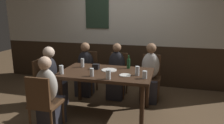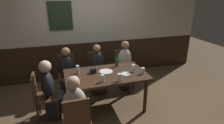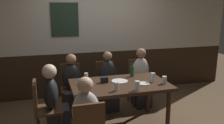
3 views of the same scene
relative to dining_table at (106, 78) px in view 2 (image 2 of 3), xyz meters
name	(u,v)px [view 2 (image 2 of 3)]	position (x,y,z in m)	size (l,w,h in m)	color
ground_plane	(106,107)	(0.00, 0.00, -0.66)	(12.00, 12.00, 0.00)	brown
wall_back	(89,29)	(0.00, 1.65, 0.65)	(6.40, 0.13, 2.60)	#332316
dining_table	(106,78)	(0.00, 0.00, 0.00)	(1.53, 0.92, 0.74)	#382316
chair_head_west	(42,94)	(-1.18, 0.00, -0.16)	(0.40, 0.40, 0.88)	#513521
chair_left_far	(67,72)	(-0.68, 0.88, -0.16)	(0.40, 0.40, 0.88)	#513521
chair_left_near	(77,120)	(-0.68, -0.88, -0.16)	(0.40, 0.40, 0.88)	#513521
chair_mid_far	(96,69)	(0.00, 0.88, -0.16)	(0.40, 0.40, 0.88)	#513521
chair_right_far	(123,65)	(0.68, 0.88, -0.16)	(0.40, 0.40, 0.88)	#513521
person_head_west	(52,94)	(-1.02, 0.00, -0.18)	(0.37, 0.34, 1.12)	#2D2D38
person_left_far	(68,76)	(-0.68, 0.71, -0.19)	(0.34, 0.37, 1.11)	#2D2D38
person_left_near	(76,114)	(-0.68, -0.71, -0.18)	(0.34, 0.37, 1.12)	#2D2D38
person_mid_far	(98,72)	(0.00, 0.71, -0.19)	(0.34, 0.37, 1.11)	#2D2D38
person_right_far	(125,68)	(0.68, 0.71, -0.17)	(0.34, 0.37, 1.14)	#2D2D38
tumbler_water	(102,79)	(-0.15, -0.30, 0.14)	(0.06, 0.06, 0.13)	silver
tumbler_short	(72,83)	(-0.67, -0.31, 0.15)	(0.07, 0.07, 0.14)	silver
pint_glass_amber	(120,78)	(0.14, -0.37, 0.15)	(0.07, 0.07, 0.14)	silver
highball_clear	(78,70)	(-0.51, 0.19, 0.15)	(0.06, 0.06, 0.16)	silver
beer_glass_half	(143,71)	(0.67, -0.20, 0.14)	(0.07, 0.07, 0.12)	silver
pint_glass_stout	(133,69)	(0.54, -0.07, 0.15)	(0.07, 0.07, 0.15)	silver
beer_bottle_green	(117,62)	(0.32, 0.31, 0.18)	(0.06, 0.06, 0.24)	#194723
plate_white_large	(106,71)	(0.03, 0.09, 0.09)	(0.26, 0.26, 0.01)	white
plate_white_small	(126,74)	(0.35, -0.13, 0.09)	(0.18, 0.18, 0.01)	white
condiment_caddy	(93,71)	(-0.22, 0.12, 0.13)	(0.11, 0.09, 0.09)	black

